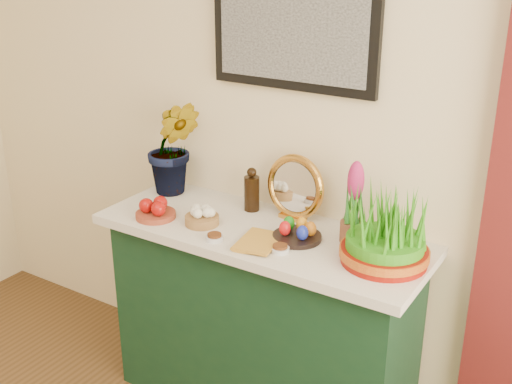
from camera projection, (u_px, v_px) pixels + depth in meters
sideboard at (262, 324)px, 2.82m from camera, size 1.30×0.45×0.85m
tablecloth at (262, 233)px, 2.65m from camera, size 1.40×0.55×0.04m
hyacinth_green at (173, 132)px, 2.91m from camera, size 0.38×0.37×0.59m
apple_bowl at (155, 210)px, 2.74m from camera, size 0.18×0.18×0.09m
garlic_basket at (202, 217)px, 2.68m from camera, size 0.16×0.16×0.08m
vinegar_cruet at (252, 191)px, 2.80m from camera, size 0.07×0.07×0.20m
mirror at (295, 188)px, 2.70m from camera, size 0.29×0.09×0.28m
book at (241, 238)px, 2.53m from camera, size 0.17×0.22×0.03m
spice_dish_left at (214, 237)px, 2.54m from camera, size 0.07×0.07×0.03m
spice_dish_right at (280, 249)px, 2.45m from camera, size 0.07×0.07×0.03m
egg_plate at (297, 233)px, 2.54m from camera, size 0.20×0.20×0.08m
hyacinth_pink at (354, 206)px, 2.48m from camera, size 0.10×0.10×0.34m
wheatgrass_sabzeh at (386, 233)px, 2.33m from camera, size 0.33×0.33×0.27m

